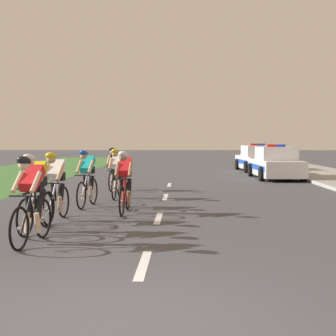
{
  "coord_description": "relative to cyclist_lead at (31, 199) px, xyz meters",
  "views": [
    {
      "loc": [
        0.58,
        -4.28,
        1.78
      ],
      "look_at": [
        0.19,
        7.19,
        1.1
      ],
      "focal_mm": 49.93,
      "sensor_mm": 36.0,
      "label": 1
    }
  ],
  "objects": [
    {
      "name": "cyclist_lead",
      "position": [
        0.0,
        0.0,
        0.0
      ],
      "size": [
        0.44,
        1.72,
        1.56
      ],
      "color": "black",
      "rests_on": "ground"
    },
    {
      "name": "cyclist_third",
      "position": [
        -0.2,
        2.26,
        0.0
      ],
      "size": [
        0.44,
        1.72,
        1.56
      ],
      "color": "black",
      "rests_on": "ground"
    },
    {
      "name": "cyclist_fifth",
      "position": [
        0.02,
        4.5,
        0.0
      ],
      "size": [
        0.45,
        1.72,
        1.56
      ],
      "color": "black",
      "rests_on": "ground"
    },
    {
      "name": "cyclist_seventh",
      "position": [
        0.12,
        8.7,
        0.0
      ],
      "size": [
        0.44,
        1.72,
        1.56
      ],
      "color": "black",
      "rests_on": "ground"
    },
    {
      "name": "cyclist_fourth",
      "position": [
        1.17,
        3.43,
        0.0
      ],
      "size": [
        0.42,
        1.72,
        1.56
      ],
      "color": "black",
      "rests_on": "ground"
    },
    {
      "name": "kerb_edge",
      "position": [
        7.98,
        10.47,
        -0.72
      ],
      "size": [
        0.16,
        60.0,
        0.13
      ],
      "primitive_type": "cube",
      "color": "#9E9E99",
      "rests_on": "ground"
    },
    {
      "name": "police_car_second",
      "position": [
        6.85,
        19.32,
        -0.11
      ],
      "size": [
        2.23,
        4.51,
        1.59
      ],
      "color": "white",
      "rests_on": "ground"
    },
    {
      "name": "lane_markings_centre",
      "position": [
        2.02,
        2.77,
        -0.78
      ],
      "size": [
        0.14,
        17.6,
        0.01
      ],
      "color": "white",
      "rests_on": "ground"
    },
    {
      "name": "police_car_nearest",
      "position": [
        6.85,
        13.96,
        -0.11
      ],
      "size": [
        2.11,
        4.46,
        1.59
      ],
      "color": "white",
      "rests_on": "ground"
    },
    {
      "name": "cyclist_sixth",
      "position": [
        0.54,
        6.38,
        0.0
      ],
      "size": [
        0.42,
        1.72,
        1.56
      ],
      "color": "black",
      "rests_on": "ground"
    },
    {
      "name": "ground_plane",
      "position": [
        2.02,
        -3.53,
        -0.79
      ],
      "size": [
        160.0,
        160.0,
        0.0
      ],
      "primitive_type": "plane",
      "color": "#424247"
    },
    {
      "name": "cyclist_second",
      "position": [
        -0.27,
        1.06,
        0.0
      ],
      "size": [
        0.45,
        1.72,
        1.56
      ],
      "color": "black",
      "rests_on": "ground"
    }
  ]
}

